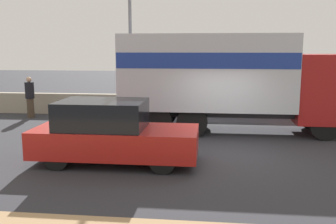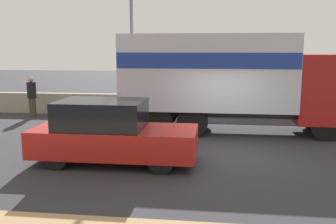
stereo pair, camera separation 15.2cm
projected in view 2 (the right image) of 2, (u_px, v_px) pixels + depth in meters
ground_plane at (222, 154)px, 11.12m from camera, size 80.00×80.00×0.00m
stone_wall_backdrop at (220, 106)px, 17.08m from camera, size 60.00×0.35×0.97m
street_lamp at (132, 30)px, 16.12m from camera, size 0.56×0.28×6.71m
box_truck at (226, 76)px, 13.71m from camera, size 8.18×2.40×3.60m
car_hatchback at (111, 133)px, 10.16m from camera, size 4.44×1.77×1.72m
pedestrian at (32, 96)px, 16.92m from camera, size 0.40×0.40×1.84m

